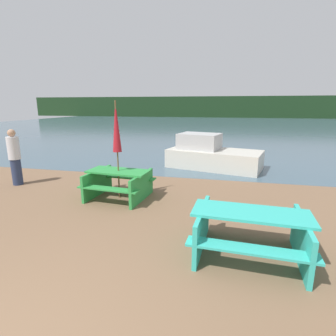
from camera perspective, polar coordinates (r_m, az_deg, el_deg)
The scene contains 7 objects.
water at distance 33.52m, azimuth 9.12°, elevation 9.33°, with size 60.00×50.00×0.00m.
far_treeline at distance 53.41m, azimuth 10.70°, elevation 12.94°, with size 80.00×1.60×4.00m.
picnic_table_teal at distance 4.49m, azimuth 17.36°, elevation -12.57°, with size 1.89×1.48×0.75m.
picnic_table_green at distance 6.95m, azimuth -10.65°, elevation -2.91°, with size 1.68×1.51×0.74m.
umbrella_crimson at distance 6.70m, azimuth -11.17°, elevation 8.59°, with size 0.22×0.22×2.49m.
boat at distance 10.30m, azimuth 9.36°, elevation 2.77°, with size 3.77×2.43×1.30m.
person at distance 9.12m, azimuth -30.39°, elevation 2.01°, with size 0.34×0.34×1.69m.
Camera 1 is at (2.19, -1.07, 2.38)m, focal length 28.00 mm.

